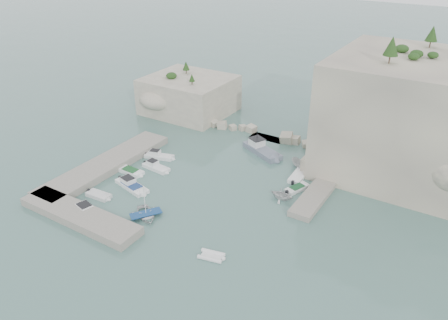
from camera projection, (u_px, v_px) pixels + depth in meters
The scene contains 23 objects.
ground at pixel (201, 197), 60.03m from camera, with size 400.00×400.00×0.00m, color slate.
cliff_east at pixel (423, 119), 62.55m from camera, with size 26.00×22.00×17.00m, color beige.
cliff_terrace at pixel (337, 160), 66.87m from camera, with size 8.00×10.00×2.50m, color beige.
outcrop_west at pixel (189, 95), 86.51m from camera, with size 16.00×14.00×7.00m, color beige.
quay_west at pixel (106, 165), 66.98m from camera, with size 5.00×24.00×1.10m, color #9E9689.
quay_south at pixel (79, 216), 55.08m from camera, with size 18.00×4.00×1.10m, color #9E9689.
ledge_east at pixel (321, 189), 61.03m from camera, with size 3.00×16.00×0.80m, color #9E9689.
breakwater at pixel (267, 134), 76.67m from camera, with size 28.00×3.00×1.40m, color beige.
motorboat_a at pixel (159, 158), 70.17m from camera, with size 5.18×1.54×1.40m, color white, non-canonical shape.
motorboat_b at pixel (156, 169), 66.90m from camera, with size 4.99×1.63×1.40m, color white, non-canonical shape.
motorboat_c at pixel (131, 173), 65.91m from camera, with size 4.68×1.70×0.70m, color white, non-canonical shape.
motorboat_d at pixel (132, 188), 62.06m from camera, with size 6.47×1.93×1.40m, color white, non-canonical shape.
motorboat_e at pixel (99, 197), 59.96m from camera, with size 3.85×1.57×0.70m, color silver, non-canonical shape.
motorboat_f at pixel (89, 216), 56.03m from camera, with size 6.44×1.92×1.40m, color white, non-canonical shape.
rowboat at pixel (146, 217), 55.85m from camera, with size 3.13×4.38×0.91m, color silver.
inflatable_dinghy at pixel (211, 257), 48.94m from camera, with size 3.10×1.50×0.44m, color white, non-canonical shape.
tender_east_a at pixel (281, 199), 59.51m from camera, with size 2.74×3.17×1.67m, color silver.
tender_east_b at pixel (297, 190), 61.51m from camera, with size 4.17×1.42×0.70m, color white, non-canonical shape.
tender_east_c at pixel (299, 177), 64.83m from camera, with size 5.55×1.79×0.70m, color white, non-canonical shape.
tender_east_d at pixel (301, 169), 66.95m from camera, with size 1.49×3.96×1.53m, color silver.
work_boat at pixel (262, 153), 71.67m from camera, with size 8.45×2.50×2.20m, color slate, non-canonical shape.
rowboat_mast at pixel (145, 200), 54.66m from camera, with size 0.10×0.10×4.20m, color white.
vegetation at pixel (400, 46), 61.61m from camera, with size 53.48×13.88×13.40m.
Camera 1 is at (29.54, -41.35, 32.52)m, focal length 35.00 mm.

